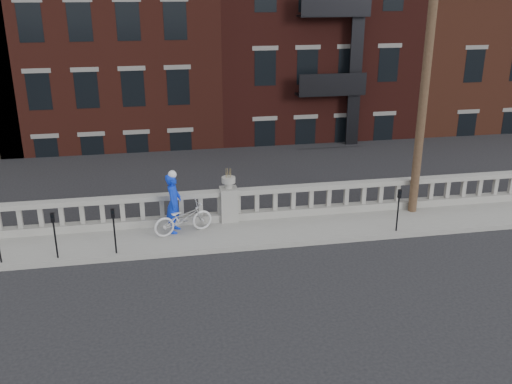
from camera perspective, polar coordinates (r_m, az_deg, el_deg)
The scene contains 11 objects.
ground at distance 15.14m, azimuth -0.57°, elevation -9.11°, with size 120.00×120.00×0.00m, color black.
sidewalk at distance 17.75m, azimuth -2.27°, elevation -4.21°, with size 32.00×2.20×0.15m, color gray.
balustrade at distance 18.39m, azimuth -2.73°, elevation -1.39°, with size 28.00×0.34×1.03m.
planter_pedestal at distance 18.32m, azimuth -2.74°, elevation -0.84°, with size 0.55×0.55×1.76m.
lower_level at distance 36.46m, azimuth -6.17°, elevation 12.62°, with size 80.00×44.00×20.80m.
utility_pole at distance 18.76m, azimuth 16.79°, elevation 12.75°, with size 1.60×0.28×10.00m.
parking_meter_c at distance 16.69m, azimuth -19.53°, elevation -3.62°, with size 0.10×0.09×1.36m.
parking_meter_d at distance 16.50m, azimuth -14.02°, elevation -3.31°, with size 0.10×0.09×1.36m.
parking_meter_e at distance 17.98m, azimuth 14.05°, elevation -1.31°, with size 0.10×0.09×1.36m.
bicycle at distance 17.58m, azimuth -7.31°, elevation -2.61°, with size 0.65×1.86×0.98m, color silver.
cyclist at distance 17.56m, azimuth -8.22°, elevation -1.10°, with size 0.68×0.45×1.87m, color #0D30D1.
Camera 1 is at (-2.27, -12.99, 7.43)m, focal length 40.00 mm.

